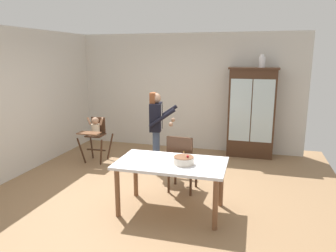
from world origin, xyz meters
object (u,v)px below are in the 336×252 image
at_px(ceramic_vase, 262,62).
at_px(high_chair_with_toddler, 95,131).
at_px(adult_person, 156,123).
at_px(dining_chair_far_side, 181,160).
at_px(birthday_cake, 184,160).
at_px(dining_table, 171,168).
at_px(china_cabinet, 251,112).

distance_m(ceramic_vase, high_chair_with_toddler, 3.78).
height_order(adult_person, dining_chair_far_side, adult_person).
relative_size(high_chair_with_toddler, birthday_cake, 3.39).
distance_m(high_chair_with_toddler, birthday_cake, 2.87).
height_order(ceramic_vase, dining_chair_far_side, ceramic_vase).
bearing_deg(ceramic_vase, dining_table, -111.17).
xyz_separation_m(high_chair_with_toddler, dining_table, (2.10, -1.69, -0.01)).
bearing_deg(dining_chair_far_side, birthday_cake, 108.90).
height_order(dining_table, birthday_cake, birthday_cake).
bearing_deg(china_cabinet, dining_table, -108.53).
bearing_deg(dining_table, dining_chair_far_side, 91.11).
xyz_separation_m(dining_table, dining_chair_far_side, (-0.01, 0.66, -0.09)).
distance_m(high_chair_with_toddler, dining_table, 2.70).
distance_m(high_chair_with_toddler, adult_person, 1.47).
height_order(china_cabinet, ceramic_vase, ceramic_vase).
height_order(china_cabinet, adult_person, china_cabinet).
relative_size(ceramic_vase, high_chair_with_toddler, 0.28).
bearing_deg(high_chair_with_toddler, birthday_cake, -38.96).
bearing_deg(ceramic_vase, birthday_cake, -107.75).
relative_size(china_cabinet, ceramic_vase, 7.22).
distance_m(china_cabinet, dining_chair_far_side, 2.57).
xyz_separation_m(birthday_cake, dining_chair_far_side, (-0.20, 0.69, -0.24)).
xyz_separation_m(china_cabinet, dining_chair_far_side, (-1.01, -2.32, -0.43)).
distance_m(ceramic_vase, dining_table, 3.50).
bearing_deg(high_chair_with_toddler, ceramic_vase, 19.70).
relative_size(china_cabinet, dining_chair_far_side, 2.03).
bearing_deg(dining_table, birthday_cake, -10.61).
bearing_deg(birthday_cake, china_cabinet, 74.97).
bearing_deg(dining_table, high_chair_with_toddler, 141.18).
bearing_deg(birthday_cake, ceramic_vase, 72.25).
relative_size(high_chair_with_toddler, dining_table, 0.62).
bearing_deg(adult_person, dining_table, -164.17).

